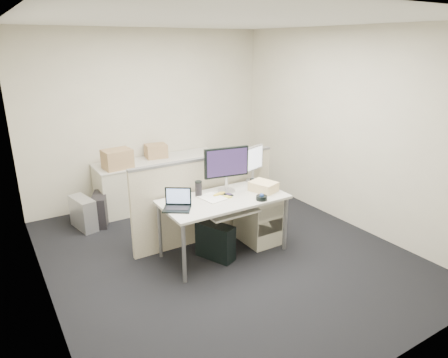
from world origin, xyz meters
TOP-DOWN VIEW (x-y plane):
  - floor at (0.00, 0.00)m, footprint 4.00×4.50m
  - ceiling at (0.00, 0.00)m, footprint 4.00×4.50m
  - wall_back at (0.00, 2.25)m, footprint 4.00×0.02m
  - wall_front at (0.00, -2.25)m, footprint 4.00×0.02m
  - wall_left at (-2.00, 0.00)m, footprint 0.02×4.50m
  - wall_right at (2.00, 0.00)m, footprint 0.02×4.50m
  - desk at (0.00, 0.00)m, footprint 1.50×0.75m
  - keyboard_tray at (0.00, -0.18)m, footprint 0.62×0.32m
  - drawer_pedestal at (0.55, 0.05)m, footprint 0.40×0.55m
  - cubicle_partition at (0.00, 0.45)m, footprint 2.00×0.06m
  - back_counter at (0.00, 1.93)m, footprint 2.00×0.60m
  - monitor_main at (0.15, 0.18)m, footprint 0.59×0.31m
  - monitor_small at (0.65, 0.32)m, footprint 0.43×0.30m
  - laptop at (-0.62, -0.02)m, footprint 0.37×0.35m
  - trackball at (0.35, -0.28)m, footprint 0.16×0.16m
  - desk_phone at (0.60, 0.08)m, footprint 0.25×0.22m
  - paper_stack at (-0.12, 0.06)m, footprint 0.29×0.34m
  - sticky_pad at (0.05, 0.00)m, footprint 0.09×0.09m
  - travel_mug at (-0.22, 0.22)m, footprint 0.11×0.11m
  - banana at (0.00, 0.10)m, footprint 0.19×0.08m
  - cellphone at (0.10, 0.05)m, footprint 0.08×0.12m
  - manila_folders at (0.55, -0.05)m, footprint 0.33×0.37m
  - keyboard at (0.05, -0.14)m, footprint 0.48×0.18m
  - pc_tower_desk at (-0.15, -0.05)m, footprint 0.36×0.51m
  - pc_tower_spare_dark at (-1.05, 1.66)m, footprint 0.36×0.51m
  - pc_tower_spare_silver at (-1.30, 1.63)m, footprint 0.29×0.51m
  - cardboard_box_left at (-0.70, 1.81)m, footprint 0.42×0.33m
  - cardboard_box_right at (0.00, 2.05)m, footprint 0.35×0.29m
  - red_binder at (-0.69, 1.83)m, footprint 0.12×0.31m

SIDE VIEW (x-z plane):
  - floor at x=0.00m, z-range -0.01..0.00m
  - pc_tower_desk at x=-0.15m, z-range 0.00..0.44m
  - pc_tower_spare_dark at x=-1.05m, z-range 0.00..0.44m
  - pc_tower_spare_silver at x=-1.30m, z-range 0.00..0.45m
  - drawer_pedestal at x=0.55m, z-range 0.00..0.65m
  - back_counter at x=0.00m, z-range 0.00..0.72m
  - cubicle_partition at x=0.00m, z-range 0.00..1.10m
  - keyboard_tray at x=0.00m, z-range 0.61..0.63m
  - keyboard at x=0.05m, z-range 0.63..0.66m
  - desk at x=0.00m, z-range 0.30..1.03m
  - sticky_pad at x=0.05m, z-range 0.73..0.74m
  - paper_stack at x=-0.12m, z-range 0.73..0.74m
  - cellphone at x=0.10m, z-range 0.73..0.75m
  - banana at x=0.00m, z-range 0.73..0.77m
  - trackball at x=0.35m, z-range 0.73..0.78m
  - desk_phone at x=0.60m, z-range 0.73..0.80m
  - manila_folders at x=0.55m, z-range 0.73..0.85m
  - travel_mug at x=-0.22m, z-range 0.73..0.91m
  - cardboard_box_right at x=0.00m, z-range 0.72..0.96m
  - laptop at x=-0.62m, z-range 0.73..0.95m
  - red_binder at x=-0.69m, z-range 0.72..1.01m
  - cardboard_box_left at x=-0.70m, z-range 0.72..1.02m
  - monitor_small at x=0.65m, z-range 0.73..1.20m
  - monitor_main at x=0.15m, z-range 0.73..1.29m
  - wall_back at x=0.00m, z-range 0.00..2.70m
  - wall_front at x=0.00m, z-range 0.00..2.70m
  - wall_left at x=-2.00m, z-range 0.00..2.70m
  - wall_right at x=2.00m, z-range 0.00..2.70m
  - ceiling at x=0.00m, z-range 2.70..2.71m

